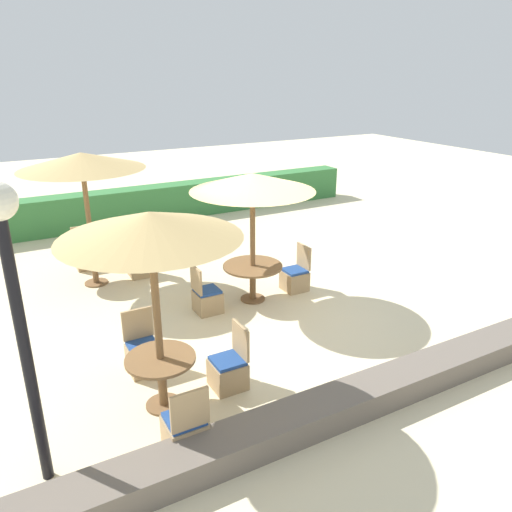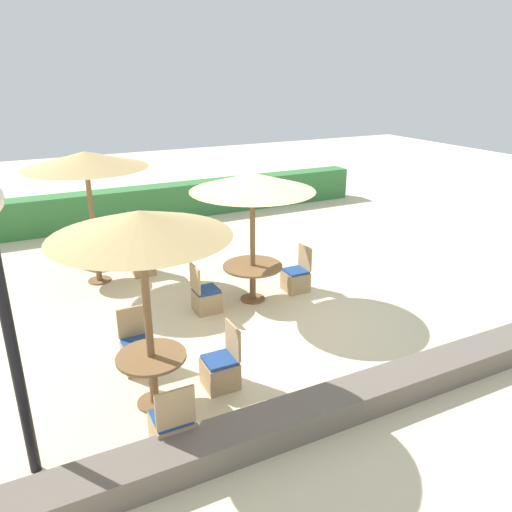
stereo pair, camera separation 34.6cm
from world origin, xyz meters
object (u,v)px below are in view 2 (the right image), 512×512
parasol_front_left (140,225)px  parasol_center (252,183)px  round_table_front_left (152,368)px  patio_chair_front_left_east (221,370)px  patio_chair_center_west (206,298)px  patio_chair_front_left_south (172,429)px  round_table_center (253,272)px  patio_chair_back_left_east (144,263)px  round_table_back_left (97,255)px  parasol_back_left (85,160)px  patio_chair_center_east (296,278)px  patio_chair_front_left_north (138,352)px  patio_chair_back_left_north (91,254)px

parasol_front_left → parasol_center: size_ratio=1.08×
round_table_front_left → parasol_center: bearing=41.4°
patio_chair_front_left_east → patio_chair_center_west: size_ratio=1.00×
patio_chair_front_left_south → round_table_center: (2.66, 3.24, 0.32)m
patio_chair_back_left_east → patio_chair_center_west: size_ratio=1.00×
parasol_front_left → patio_chair_center_west: (1.63, 2.27, -2.26)m
round_table_back_left → round_table_center: 3.40m
patio_chair_front_left_south → patio_chair_front_left_east: size_ratio=1.00×
patio_chair_front_left_south → patio_chair_center_west: bearing=62.5°
patio_chair_back_left_east → parasol_center: (1.56, -2.25, 2.06)m
round_table_back_left → patio_chair_center_west: patio_chair_center_west is taller
patio_chair_back_left_east → patio_chair_front_left_east: size_ratio=1.00×
parasol_back_left → round_table_front_left: bearing=-91.3°
parasol_front_left → round_table_front_left: bearing=-26.6°
parasol_front_left → patio_chair_front_left_south: bearing=-92.3°
parasol_back_left → patio_chair_center_west: 3.62m
parasol_center → patio_chair_center_east: size_ratio=2.68×
parasol_center → patio_chair_center_west: parasol_center is taller
patio_chair_back_left_east → patio_chair_front_left_south: same height
patio_chair_front_left_north → patio_chair_center_west: bearing=-140.5°
patio_chair_front_left_north → parasol_center: 3.58m
patio_chair_front_left_south → patio_chair_back_left_north: bearing=88.7°
parasol_back_left → round_table_back_left: parasol_back_left is taller
parasol_back_left → patio_chair_center_east: 4.78m
patio_chair_back_left_east → parasol_back_left: bearing=88.1°
patio_chair_back_left_east → parasol_front_left: 5.20m
patio_chair_front_left_south → patio_chair_center_west: same height
patio_chair_front_left_east → patio_chair_center_east: bearing=-48.4°
patio_chair_front_left_south → round_table_front_left: bearing=87.7°
parasol_center → round_table_center: 1.74m
round_table_back_left → round_table_front_left: (-0.10, -4.60, -0.03)m
patio_chair_center_east → round_table_front_left: bearing=122.7°
patio_chair_back_left_north → patio_chair_center_west: size_ratio=1.00×
parasol_front_left → patio_chair_back_left_north: bearing=88.8°
patio_chair_center_west → parasol_center: bearing=92.9°
patio_chair_center_east → patio_chair_front_left_east: bearing=131.6°
patio_chair_front_left_east → round_table_back_left: bearing=10.5°
patio_chair_front_left_north → patio_chair_front_left_south: bearing=88.0°
round_table_back_left → patio_chair_center_west: bearing=-56.8°
patio_chair_front_left_east → patio_chair_front_left_north: same height
parasol_back_left → round_table_front_left: parasol_back_left is taller
round_table_back_left → round_table_front_left: round_table_back_left is taller
patio_chair_front_left_north → round_table_back_left: bearing=-91.1°
patio_chair_front_left_south → patio_chair_center_west: 3.60m
patio_chair_back_left_east → patio_chair_center_west: 2.37m
patio_chair_front_left_north → patio_chair_center_east: same height
patio_chair_center_east → patio_chair_center_west: 1.98m
round_table_center → patio_chair_center_east: size_ratio=1.23×
parasol_front_left → patio_chair_front_left_south: size_ratio=2.90×
patio_chair_front_left_south → round_table_center: bearing=50.6°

